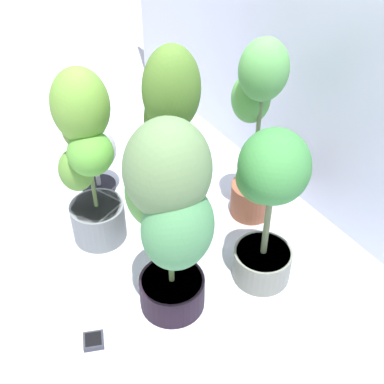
{
  "coord_description": "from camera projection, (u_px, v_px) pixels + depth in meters",
  "views": [
    {
      "loc": [
        1.48,
        -0.76,
        1.8
      ],
      "look_at": [
        0.07,
        0.17,
        0.36
      ],
      "focal_mm": 48.77,
      "sensor_mm": 36.0,
      "label": 1
    }
  ],
  "objects": [
    {
      "name": "potted_plant_front_left",
      "position": [
        87.0,
        155.0,
        2.21
      ],
      "size": [
        0.4,
        0.31,
        0.89
      ],
      "color": "gray",
      "rests_on": "ground"
    },
    {
      "name": "potted_plant_back_right",
      "position": [
        269.0,
        195.0,
        2.05
      ],
      "size": [
        0.43,
        0.42,
        0.76
      ],
      "color": "gray",
      "rests_on": "ground"
    },
    {
      "name": "potted_plant_back_center",
      "position": [
        256.0,
        120.0,
        2.33
      ],
      "size": [
        0.34,
        0.27,
        0.93
      ],
      "color": "brown",
      "rests_on": "ground"
    },
    {
      "name": "floor_fan",
      "position": [
        94.0,
        153.0,
        2.65
      ],
      "size": [
        0.32,
        0.32,
        0.37
      ],
      "rotation": [
        0.0,
        0.0,
        -0.63
      ],
      "color": "black",
      "rests_on": "ground"
    },
    {
      "name": "hygrometer_box",
      "position": [
        94.0,
        341.0,
        2.06
      ],
      "size": [
        0.1,
        0.1,
        0.03
      ],
      "rotation": [
        0.0,
        0.0,
        1.18
      ],
      "color": "#30313D",
      "rests_on": "ground"
    },
    {
      "name": "potted_plant_front_right",
      "position": [
        169.0,
        207.0,
        1.86
      ],
      "size": [
        0.51,
        0.45,
        0.91
      ],
      "color": "black",
      "rests_on": "ground"
    },
    {
      "name": "potted_plant_center",
      "position": [
        171.0,
        134.0,
        2.15
      ],
      "size": [
        0.32,
        0.27,
        0.99
      ],
      "color": "#2F2817",
      "rests_on": "ground"
    },
    {
      "name": "ground_plane",
      "position": [
        154.0,
        255.0,
        2.43
      ],
      "size": [
        8.0,
        8.0,
        0.0
      ],
      "primitive_type": "plane",
      "color": "silver",
      "rests_on": "ground"
    },
    {
      "name": "mylar_back_wall",
      "position": [
        323.0,
        5.0,
        2.14
      ],
      "size": [
        3.2,
        0.01,
        2.0
      ],
      "primitive_type": "cube",
      "color": "silver",
      "rests_on": "ground"
    }
  ]
}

